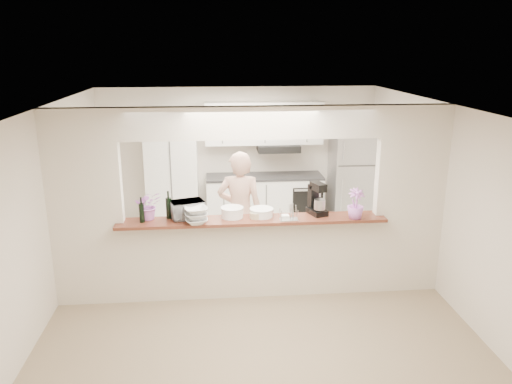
{
  "coord_description": "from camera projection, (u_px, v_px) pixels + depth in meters",
  "views": [
    {
      "loc": [
        -0.49,
        -5.99,
        3.18
      ],
      "look_at": [
        0.08,
        0.3,
        1.34
      ],
      "focal_mm": 35.0,
      "sensor_mm": 36.0,
      "label": 1
    }
  ],
  "objects": [
    {
      "name": "tile_overlay",
      "position": [
        244.0,
        249.0,
        8.14
      ],
      "size": [
        5.0,
        2.9,
        0.01
      ],
      "primitive_type": "cube",
      "color": "beige",
      "rests_on": "floor"
    },
    {
      "name": "serving_bowls",
      "position": [
        196.0,
        216.0,
        6.1
      ],
      "size": [
        0.32,
        0.32,
        0.2
      ],
      "primitive_type": "imported",
      "rotation": [
        0.0,
        0.0,
        0.17
      ],
      "color": "white",
      "rests_on": "bar_counter"
    },
    {
      "name": "wine_bottle_b",
      "position": [
        142.0,
        212.0,
        6.15
      ],
      "size": [
        0.06,
        0.06,
        0.32
      ],
      "color": "black",
      "rests_on": "bar_counter"
    },
    {
      "name": "refrigerator",
      "position": [
        351.0,
        179.0,
        9.13
      ],
      "size": [
        0.75,
        0.7,
        1.7
      ],
      "primitive_type": "cube",
      "color": "#ADADB2",
      "rests_on": "floor"
    },
    {
      "name": "person",
      "position": [
        240.0,
        213.0,
        7.17
      ],
      "size": [
        0.7,
        0.51,
        1.78
      ],
      "primitive_type": "imported",
      "rotation": [
        0.0,
        0.0,
        3.01
      ],
      "color": "tan",
      "rests_on": "floor"
    },
    {
      "name": "toaster_oven",
      "position": [
        187.0,
        210.0,
        6.3
      ],
      "size": [
        0.47,
        0.38,
        0.22
      ],
      "primitive_type": "imported",
      "rotation": [
        0.0,
        0.0,
        0.31
      ],
      "color": "#ACACB1",
      "rests_on": "bar_counter"
    },
    {
      "name": "plate_stack_a",
      "position": [
        232.0,
        212.0,
        6.34
      ],
      "size": [
        0.29,
        0.29,
        0.13
      ],
      "color": "white",
      "rests_on": "bar_counter"
    },
    {
      "name": "flower_left",
      "position": [
        148.0,
        205.0,
        6.24
      ],
      "size": [
        0.39,
        0.35,
        0.37
      ],
      "primitive_type": "imported",
      "rotation": [
        0.0,
        0.0,
        0.23
      ],
      "color": "#D570C5",
      "rests_on": "bar_counter"
    },
    {
      "name": "kitchen_cabinets",
      "position": [
        229.0,
        174.0,
        8.97
      ],
      "size": [
        3.15,
        0.62,
        2.25
      ],
      "color": "silver",
      "rests_on": "floor"
    },
    {
      "name": "floor",
      "position": [
        252.0,
        294.0,
        6.66
      ],
      "size": [
        6.0,
        6.0,
        0.0
      ],
      "primitive_type": "plane",
      "color": "gray",
      "rests_on": "ground"
    },
    {
      "name": "partition",
      "position": [
        252.0,
        188.0,
        6.24
      ],
      "size": [
        5.0,
        0.15,
        2.5
      ],
      "color": "beige",
      "rests_on": "floor"
    },
    {
      "name": "tan_bowl",
      "position": [
        256.0,
        215.0,
        6.32
      ],
      "size": [
        0.17,
        0.17,
        0.08
      ],
      "primitive_type": "cylinder",
      "color": "tan",
      "rests_on": "bar_counter"
    },
    {
      "name": "utensil_caddy",
      "position": [
        289.0,
        213.0,
        6.23
      ],
      "size": [
        0.23,
        0.14,
        0.21
      ],
      "color": "silver",
      "rests_on": "bar_counter"
    },
    {
      "name": "stand_mixer",
      "position": [
        317.0,
        200.0,
        6.44
      ],
      "size": [
        0.26,
        0.33,
        0.42
      ],
      "color": "black",
      "rests_on": "bar_counter"
    },
    {
      "name": "red_bowl",
      "position": [
        267.0,
        212.0,
        6.44
      ],
      "size": [
        0.17,
        0.17,
        0.08
      ],
      "primitive_type": "cylinder",
      "color": "maroon",
      "rests_on": "bar_counter"
    },
    {
      "name": "wine_bottle_a",
      "position": [
        169.0,
        208.0,
        6.29
      ],
      "size": [
        0.07,
        0.07,
        0.36
      ],
      "color": "black",
      "rests_on": "bar_counter"
    },
    {
      "name": "flower_right",
      "position": [
        356.0,
        204.0,
        6.27
      ],
      "size": [
        0.25,
        0.25,
        0.38
      ],
      "primitive_type": "imported",
      "rotation": [
        0.0,
        0.0,
        0.17
      ],
      "color": "#D271C9",
      "rests_on": "bar_counter"
    },
    {
      "name": "bar_counter",
      "position": [
        252.0,
        255.0,
        6.49
      ],
      "size": [
        3.4,
        0.38,
        1.09
      ],
      "color": "beige",
      "rests_on": "floor"
    },
    {
      "name": "plate_stack_b",
      "position": [
        261.0,
        212.0,
        6.38
      ],
      "size": [
        0.3,
        0.3,
        0.11
      ],
      "color": "white",
      "rests_on": "bar_counter"
    }
  ]
}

